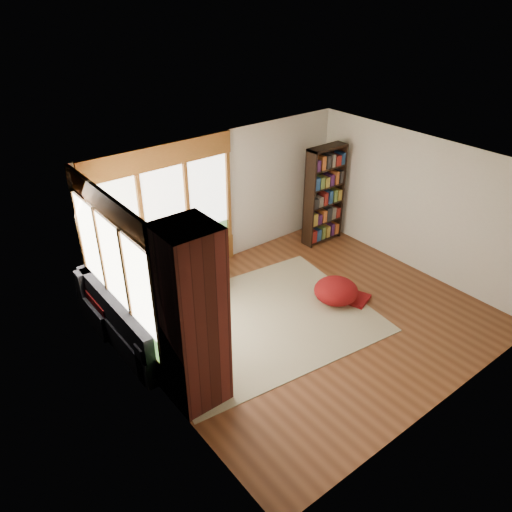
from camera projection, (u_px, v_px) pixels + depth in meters
floor at (308, 317)px, 8.40m from camera, size 5.50×5.50×0.00m
ceiling at (317, 171)px, 7.10m from camera, size 5.50×5.50×0.00m
wall_back at (221, 199)px, 9.46m from camera, size 5.50×0.04×2.60m
wall_front at (455, 330)px, 6.05m from camera, size 5.50×0.04×2.60m
wall_left at (154, 316)px, 6.28m from camera, size 0.04×5.00×2.60m
wall_right at (420, 205)px, 9.22m from camera, size 0.04×5.00×2.60m
windows_back at (166, 214)px, 8.77m from camera, size 2.82×0.10×1.90m
windows_left at (115, 272)px, 7.09m from camera, size 0.10×2.62×1.90m
roller_blind at (90, 226)px, 7.47m from camera, size 0.03×0.72×0.90m
brick_chimney at (192, 319)px, 6.23m from camera, size 0.70×0.70×2.60m
sectional_sofa at (154, 298)px, 8.36m from camera, size 2.20×2.20×0.80m
area_rug at (259, 321)px, 8.30m from camera, size 4.00×3.24×0.01m
bookshelf at (324, 195)px, 10.29m from camera, size 0.89×0.30×2.07m
pouf at (336, 290)px, 8.71m from camera, size 0.89×0.89×0.42m
dog_tan at (160, 260)px, 8.49m from camera, size 0.99×1.02×0.50m
dog_brindle at (169, 293)px, 7.70m from camera, size 0.73×0.88×0.43m
throw_pillows at (149, 270)px, 8.25m from camera, size 1.98×1.68×0.45m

